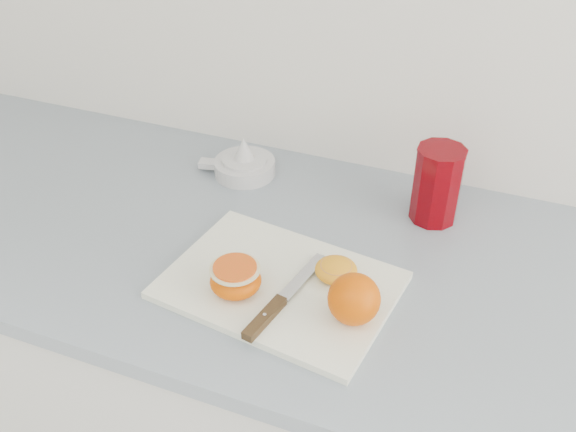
{
  "coord_description": "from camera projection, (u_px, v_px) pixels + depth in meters",
  "views": [
    {
      "loc": [
        0.45,
        0.91,
        1.57
      ],
      "look_at": [
        0.14,
        1.69,
        0.96
      ],
      "focal_mm": 40.0,
      "sensor_mm": 36.0,
      "label": 1
    }
  ],
  "objects": [
    {
      "name": "red_tumbler",
      "position": [
        437.0,
        187.0,
        1.11
      ],
      "size": [
        0.09,
        0.09,
        0.14
      ],
      "color": "#6B0006",
      "rests_on": "counter"
    },
    {
      "name": "whole_orange",
      "position": [
        354.0,
        299.0,
        0.91
      ],
      "size": [
        0.08,
        0.08,
        0.08
      ],
      "color": "#F23E00",
      "rests_on": "cutting_board"
    },
    {
      "name": "paring_knife",
      "position": [
        272.0,
        310.0,
        0.93
      ],
      "size": [
        0.06,
        0.21,
        0.01
      ],
      "color": "#433016",
      "rests_on": "cutting_board"
    },
    {
      "name": "cutting_board",
      "position": [
        280.0,
        285.0,
        1.0
      ],
      "size": [
        0.38,
        0.29,
        0.01
      ],
      "primitive_type": "cube",
      "rotation": [
        0.0,
        0.0,
        -0.13
      ],
      "color": "white",
      "rests_on": "counter"
    },
    {
      "name": "citrus_juicer",
      "position": [
        244.0,
        164.0,
        1.26
      ],
      "size": [
        0.15,
        0.12,
        0.08
      ],
      "color": "white",
      "rests_on": "counter"
    },
    {
      "name": "counter",
      "position": [
        281.0,
        409.0,
        1.35
      ],
      "size": [
        2.65,
        0.64,
        0.89
      ],
      "color": "silver",
      "rests_on": "ground"
    },
    {
      "name": "squeezed_shell",
      "position": [
        336.0,
        270.0,
        0.99
      ],
      "size": [
        0.07,
        0.07,
        0.03
      ],
      "color": "orange",
      "rests_on": "cutting_board"
    },
    {
      "name": "half_orange",
      "position": [
        236.0,
        279.0,
        0.96
      ],
      "size": [
        0.08,
        0.08,
        0.05
      ],
      "color": "#F23E00",
      "rests_on": "cutting_board"
    }
  ]
}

